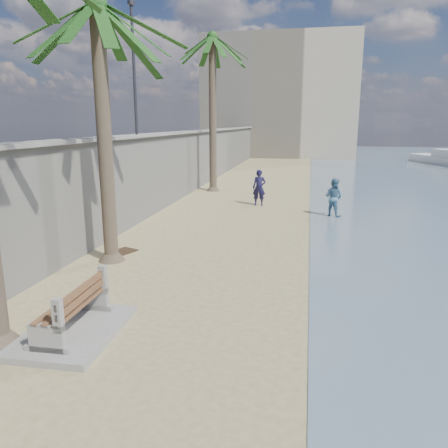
{
  "coord_description": "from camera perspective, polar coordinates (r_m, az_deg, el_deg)",
  "views": [
    {
      "loc": [
        1.86,
        -5.17,
        4.09
      ],
      "look_at": [
        -0.5,
        7.0,
        1.2
      ],
      "focal_mm": 35.0,
      "sensor_mm": 36.0,
      "label": 1
    }
  ],
  "objects": [
    {
      "name": "ground_plane",
      "position": [
        6.85,
        -7.72,
        -23.66
      ],
      "size": [
        140.0,
        140.0,
        0.0
      ],
      "primitive_type": "plane",
      "color": "tan"
    },
    {
      "name": "seawall",
      "position": [
        26.25,
        -4.71,
        7.96
      ],
      "size": [
        0.45,
        70.0,
        3.5
      ],
      "primitive_type": "cube",
      "color": "gray",
      "rests_on": "ground_plane"
    },
    {
      "name": "wall_cap",
      "position": [
        26.15,
        -4.79,
        11.9
      ],
      "size": [
        0.8,
        70.0,
        0.12
      ],
      "primitive_type": "cube",
      "color": "gray",
      "rests_on": "seawall"
    },
    {
      "name": "end_building",
      "position": [
        57.38,
        7.4,
        15.93
      ],
      "size": [
        18.0,
        12.0,
        14.0
      ],
      "primitive_type": "cube",
      "color": "#B7AA93",
      "rests_on": "ground_plane"
    },
    {
      "name": "bench_far",
      "position": [
        9.2,
        -19.2,
        -10.96
      ],
      "size": [
        1.75,
        2.52,
        1.04
      ],
      "color": "gray",
      "rests_on": "ground_plane"
    },
    {
      "name": "palm_mid",
      "position": [
        13.44,
        -16.31,
        25.41
      ],
      "size": [
        5.0,
        5.0,
        8.06
      ],
      "color": "brown",
      "rests_on": "ground_plane"
    },
    {
      "name": "palm_back",
      "position": [
        26.97,
        -1.53,
        22.93
      ],
      "size": [
        5.0,
        5.0,
        9.75
      ],
      "color": "brown",
      "rests_on": "ground_plane"
    },
    {
      "name": "streetlight",
      "position": [
        18.71,
        -11.75,
        20.71
      ],
      "size": [
        0.28,
        0.28,
        5.12
      ],
      "color": "#2D2D33",
      "rests_on": "wall_cap"
    },
    {
      "name": "person_a",
      "position": [
        21.99,
        4.62,
        5.09
      ],
      "size": [
        0.75,
        0.52,
        2.06
      ],
      "primitive_type": "imported",
      "rotation": [
        0.0,
        0.0,
        0.02
      ],
      "color": "#161334",
      "rests_on": "ground_plane"
    },
    {
      "name": "person_b",
      "position": [
        19.98,
        14.14,
        3.65
      ],
      "size": [
        1.14,
        1.07,
        1.88
      ],
      "primitive_type": "imported",
      "rotation": [
        0.0,
        0.0,
        2.61
      ],
      "color": "teal",
      "rests_on": "ground_plane"
    },
    {
      "name": "yacht_far",
      "position": [
        49.37,
        26.76,
        7.39
      ],
      "size": [
        5.09,
        9.28,
        1.5
      ],
      "primitive_type": null,
      "rotation": [
        0.0,
        0.0,
        1.88
      ],
      "color": "silver",
      "rests_on": "bay_water"
    },
    {
      "name": "debris_b",
      "position": [
        8.86,
        -23.98,
        -15.51
      ],
      "size": [
        0.51,
        0.63,
        0.03
      ],
      "primitive_type": "cube",
      "rotation": [
        0.0,
        0.0,
        4.76
      ],
      "color": "#382616",
      "rests_on": "ground_plane"
    },
    {
      "name": "debris_c",
      "position": [
        14.54,
        -13.06,
        -3.51
      ],
      "size": [
        0.9,
        0.99,
        0.03
      ],
      "primitive_type": "cube",
      "rotation": [
        0.0,
        0.0,
        4.32
      ],
      "color": "#382616",
      "rests_on": "ground_plane"
    },
    {
      "name": "debris_d",
      "position": [
        10.72,
        -17.65,
        -9.87
      ],
      "size": [
        0.48,
        0.57,
        0.03
      ],
      "primitive_type": "cube",
      "rotation": [
        0.0,
        0.0,
        1.44
      ],
      "color": "#382616",
      "rests_on": "ground_plane"
    }
  ]
}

